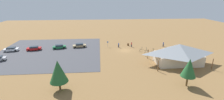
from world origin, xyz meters
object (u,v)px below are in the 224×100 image
Objects in this scene: bicycle_yellow_yard_center at (154,50)px; visitor_at_bikes at (131,44)px; car_red_aisle_side at (34,48)px; bike_pavilion at (178,53)px; bicycle_blue_yard_left at (161,52)px; lot_sign at (108,43)px; pine_midwest at (58,71)px; bicycle_purple_front_row at (168,50)px; visitor_by_pavilion at (163,44)px; bicycle_green_near_porch at (173,52)px; pine_mideast at (189,68)px; bicycle_orange_edge_north at (151,53)px; trash_bin at (128,44)px; bicycle_red_trailside at (154,52)px; bicycle_teal_mid_cluster at (142,48)px; visitor_near_lot at (119,45)px; bicycle_white_yard_front at (140,50)px; bicycle_red_by_bin at (164,51)px; bicycle_silver_lone_west at (146,52)px; bicycle_black_back_row at (147,55)px; bicycle_teal_edge_south at (146,49)px; car_green_back_corner at (59,47)px; car_tan_end_stall at (79,45)px; car_white_far_end at (11,49)px.

visitor_at_bikes is (6.58, -5.42, 0.62)m from bicycle_yellow_yard_center.
bike_pavilion is at bearing 161.09° from car_red_aisle_side.
bicycle_yellow_yard_center is 2.98m from bicycle_blue_yard_left.
lot_sign is 0.35× the size of pine_midwest.
visitor_by_pavilion reaches higher than bicycle_purple_front_row.
pine_midwest reaches higher than bicycle_green_near_porch.
pine_mideast is at bearing 73.24° from bike_pavilion.
lot_sign reaches higher than bicycle_orange_edge_north.
bicycle_red_trailside is (-7.03, 8.98, -0.09)m from trash_bin.
bicycle_teal_mid_cluster is at bearing 16.69° from visitor_by_pavilion.
bicycle_teal_mid_cluster is at bearing 177.45° from car_red_aisle_side.
visitor_near_lot is (-29.51, -1.18, 0.18)m from car_red_aisle_side.
bicycle_blue_yard_left is at bearing 159.19° from bicycle_white_yard_front.
bicycle_teal_mid_cluster is 5.93m from bicycle_orange_edge_north.
trash_bin is 0.14× the size of pine_midwest.
pine_mideast reaches higher than bicycle_red_by_bin.
bicycle_purple_front_row is 1.21× the size of bicycle_silver_lone_west.
bicycle_purple_front_row is 2.43m from bicycle_green_near_porch.
bicycle_purple_front_row is 17.29m from visitor_near_lot.
trash_bin is 35.10m from pine_midwest.
bicycle_black_back_row is 0.76× the size of visitor_by_pavilion.
bicycle_green_near_porch reaches higher than bicycle_red_trailside.
bicycle_teal_edge_south is (-24.22, -23.45, -3.65)m from pine_midwest.
car_green_back_corner is 7.07m from car_tan_end_stall.
pine_mideast is 54.72m from car_white_far_end.
pine_mideast reaches higher than bicycle_teal_edge_south.
lot_sign is 1.44× the size of bicycle_purple_front_row.
pine_mideast is at bearing 151.23° from car_white_far_end.
pine_midwest reaches higher than bicycle_orange_edge_north.
bicycle_teal_mid_cluster is at bearing 162.90° from lot_sign.
trash_bin is at bearing -37.56° from bicycle_red_by_bin.
bike_pavilion is 2.99× the size of car_red_aisle_side.
car_white_far_end is (40.73, 3.57, 0.28)m from trash_bin.
visitor_by_pavilion reaches higher than car_red_aisle_side.
visitor_near_lot is at bearing -68.49° from pine_mideast.
car_green_back_corner is at bearing -9.33° from bicycle_yellow_yard_center.
pine_midwest is 4.73× the size of bicycle_red_trailside.
bicycle_blue_yard_left is (-4.68, 0.82, 0.01)m from bicycle_silver_lone_west.
bicycle_purple_front_row is at bearing -170.02° from bicycle_silver_lone_west.
bicycle_green_near_porch is 0.96× the size of bicycle_white_yard_front.
bicycle_silver_lone_west is 30.45m from car_green_back_corner.
visitor_at_bikes is (4.80, -8.77, 0.62)m from bicycle_orange_edge_north.
pine_midwest is at bearing 40.24° from bicycle_yellow_yard_center.
visitor_at_bikes is (6.19, -28.13, -3.07)m from pine_mideast.
bicycle_white_yard_front is 1.21× the size of bicycle_red_trailside.
trash_bin is 18.15m from car_tan_end_stall.
car_tan_end_stall is (18.13, 0.87, 0.31)m from trash_bin.
visitor_near_lot is at bearing -39.48° from bicycle_silver_lone_west.
bicycle_blue_yard_left is 0.93× the size of visitor_near_lot.
bicycle_teal_edge_south is at bearing -61.75° from bicycle_red_trailside.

